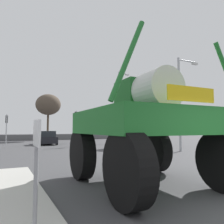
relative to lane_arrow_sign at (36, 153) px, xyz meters
The scene contains 13 objects.
ground_plane 16.61m from the lane_arrow_sign, 75.72° to the left, with size 120.00×120.00×0.00m, color #424244.
median_island 2.77m from the lane_arrow_sign, 91.45° to the left, with size 1.16×7.22×0.15m, color #B2AFA8.
lane_arrow_sign is the anchor object (origin of this frame).
oversize_sprayer 4.01m from the lane_arrow_sign, 27.94° to the left, with size 4.20×5.09×4.19m.
sedan_ahead 22.13m from the lane_arrow_sign, 79.23° to the left, with size 1.97×4.15×1.52m.
traffic_signal_near_right 11.45m from the lane_arrow_sign, 42.24° to the left, with size 0.24×0.54×3.58m.
traffic_signal_far_left 23.37m from the lane_arrow_sign, 90.05° to the left, with size 0.24×0.55×3.35m.
traffic_signal_far_right 24.72m from the lane_arrow_sign, 71.07° to the left, with size 0.24×0.55×4.06m.
streetlight_near_right 15.60m from the lane_arrow_sign, 36.93° to the left, with size 2.15×0.24×7.49m.
streetlight_far_right 24.88m from the lane_arrow_sign, 58.00° to the left, with size 1.55×0.24×9.18m.
bare_tree_right 21.10m from the lane_arrow_sign, 48.45° to the left, with size 3.03×3.03×6.26m.
bare_tree_far_center 31.60m from the lane_arrow_sign, 79.22° to the left, with size 3.80×3.80×7.13m.
roadside_barrier 32.01m from the lane_arrow_sign, 82.67° to the left, with size 28.76×0.24×0.90m, color #59595B.
Camera 1 is at (-4.62, -1.90, 1.74)m, focal length 35.24 mm.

